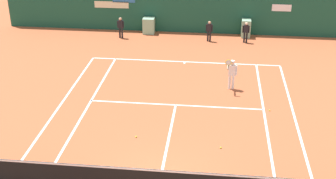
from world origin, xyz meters
name	(u,v)px	position (x,y,z in m)	size (l,w,h in m)	color
sponsor_back_wall	(191,13)	(0.00, 16.97, 1.35)	(25.00, 1.02, 2.79)	#194C38
player_on_baseline	(232,72)	(2.54, 8.40, 0.92)	(0.61, 0.63, 1.76)	white
ball_kid_left_post	(246,31)	(3.52, 15.31, 0.77)	(0.44, 0.19, 1.33)	black
ball_kid_centre_post	(121,26)	(-4.40, 15.31, 0.79)	(0.45, 0.20, 1.36)	black
ball_kid_right_post	(209,30)	(1.25, 15.31, 0.76)	(0.44, 0.21, 1.32)	black
tennis_ball_by_sideline	(270,110)	(4.26, 6.30, 0.03)	(0.07, 0.07, 0.07)	#CCE033
tennis_ball_mid_court	(136,137)	(-1.33, 3.41, 0.03)	(0.07, 0.07, 0.07)	#CCE033
tennis_ball_near_service_line	(221,148)	(2.10, 2.97, 0.03)	(0.07, 0.07, 0.07)	#CCE033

